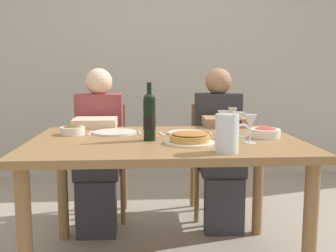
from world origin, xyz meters
name	(u,v)px	position (x,y,z in m)	size (l,w,h in m)	color
back_wall	(154,46)	(0.00, 2.07, 1.40)	(8.00, 0.10, 2.80)	#B2ADA3
dining_table	(165,155)	(0.00, 0.00, 0.67)	(1.50, 1.00, 0.76)	olive
wine_bottle	(149,117)	(-0.09, -0.04, 0.89)	(0.07, 0.07, 0.32)	black
water_pitcher	(227,136)	(0.27, -0.38, 0.84)	(0.16, 0.11, 0.18)	silver
baked_tart	(190,138)	(0.12, -0.14, 0.79)	(0.27, 0.27, 0.06)	silver
salad_bowl	(265,132)	(0.58, 0.02, 0.79)	(0.17, 0.17, 0.06)	white
olive_bowl	(72,130)	(-0.55, 0.19, 0.79)	(0.15, 0.15, 0.06)	silver
wine_glass_left_diner	(223,117)	(0.36, 0.17, 0.86)	(0.07, 0.07, 0.14)	silver
wine_glass_right_diner	(233,114)	(0.47, 0.39, 0.85)	(0.06, 0.06, 0.14)	silver
wine_glass_centre	(250,123)	(0.44, -0.16, 0.87)	(0.07, 0.07, 0.15)	silver
wine_glass_spare	(239,120)	(0.42, 0.00, 0.86)	(0.07, 0.07, 0.15)	silver
dinner_plate_left_setting	(186,133)	(0.14, 0.17, 0.77)	(0.22, 0.22, 0.01)	silver
dinner_plate_right_setting	(115,132)	(-0.30, 0.22, 0.77)	(0.26, 0.26, 0.01)	silver
fork_left_setting	(161,134)	(-0.01, 0.17, 0.76)	(0.16, 0.01, 0.01)	silver
knife_left_setting	(210,133)	(0.29, 0.17, 0.76)	(0.18, 0.01, 0.01)	silver
knife_right_setting	(139,133)	(-0.15, 0.22, 0.76)	(0.18, 0.01, 0.01)	silver
spoon_right_setting	(90,133)	(-0.45, 0.22, 0.76)	(0.16, 0.01, 0.01)	silver
chair_left	(102,153)	(-0.45, 0.90, 0.50)	(0.40, 0.40, 0.87)	olive
diner_left	(99,143)	(-0.45, 0.66, 0.62)	(0.34, 0.50, 1.16)	#8E3D42
chair_right	(215,151)	(0.45, 0.91, 0.50)	(0.41, 0.41, 0.87)	olive
diner_right	(220,142)	(0.45, 0.67, 0.62)	(0.35, 0.51, 1.16)	#2D2D33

